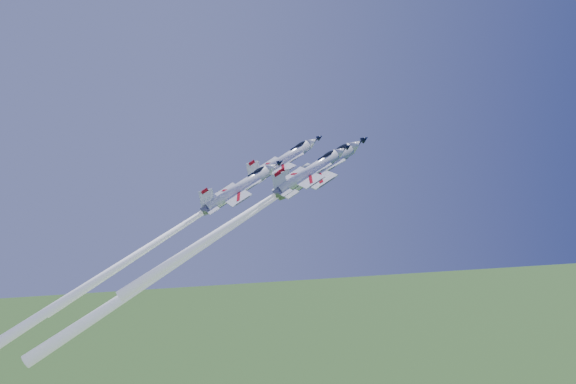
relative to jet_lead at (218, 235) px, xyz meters
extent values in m
cylinder|color=white|center=(16.56, 2.07, 9.66)|extent=(8.74, 4.68, 12.94)
cone|color=white|center=(23.45, 2.92, 13.68)|extent=(3.42, 2.76, 3.42)
cone|color=black|center=(25.05, 3.12, 14.61)|extent=(1.72, 1.39, 1.72)
cone|color=slate|center=(10.21, 1.27, 5.95)|extent=(2.82, 2.55, 2.35)
ellipsoid|color=black|center=(20.65, 2.48, 12.94)|extent=(3.54, 1.77, 2.69)
cube|color=black|center=(19.06, 2.25, 12.34)|extent=(1.27, 0.39, 0.93)
cube|color=white|center=(15.54, 1.97, 8.74)|extent=(5.74, 11.32, 3.36)
cube|color=white|center=(18.65, 3.76, 10.90)|extent=(3.42, 1.84, 2.05)
cube|color=white|center=(19.16, 1.00, 10.63)|extent=(3.42, 1.84, 2.05)
cube|color=white|center=(11.19, 1.41, 6.39)|extent=(2.99, 6.22, 1.77)
cube|color=white|center=(10.58, 1.12, 8.16)|extent=(3.98, 1.03, 4.29)
cube|color=#A70815|center=(10.14, 0.89, 9.64)|extent=(1.50, 0.45, 1.23)
cube|color=black|center=(17.06, 2.25, 8.76)|extent=(9.87, 1.84, 5.84)
sphere|color=white|center=(9.97, 1.24, 5.81)|extent=(1.17, 0.97, 1.12)
cone|color=white|center=(-9.09, -1.13, -5.32)|extent=(23.65, 9.97, 39.78)
cylinder|color=white|center=(11.79, 7.47, 10.69)|extent=(7.19, 3.85, 10.65)
cone|color=white|center=(17.45, 8.18, 14.00)|extent=(2.81, 2.27, 2.82)
cone|color=black|center=(18.77, 8.34, 14.77)|extent=(1.42, 1.15, 1.41)
cone|color=slate|center=(6.56, 6.82, 7.64)|extent=(2.32, 2.10, 1.94)
ellipsoid|color=black|center=(15.15, 7.81, 13.40)|extent=(2.91, 1.46, 2.21)
cube|color=black|center=(13.84, 7.62, 12.90)|extent=(1.04, 0.32, 0.77)
cube|color=white|center=(10.94, 7.39, 9.93)|extent=(4.72, 9.32, 2.77)
cube|color=white|center=(13.51, 8.87, 11.72)|extent=(2.81, 1.52, 1.69)
cube|color=white|center=(13.92, 6.59, 11.49)|extent=(2.81, 1.52, 1.69)
cube|color=white|center=(7.36, 6.93, 8.00)|extent=(2.46, 5.12, 1.45)
cube|color=white|center=(6.86, 6.69, 9.46)|extent=(3.28, 0.85, 3.53)
cube|color=#A70815|center=(6.50, 6.51, 10.68)|extent=(1.23, 0.37, 1.02)
cube|color=black|center=(12.20, 7.62, 9.96)|extent=(8.13, 1.51, 4.81)
sphere|color=white|center=(6.36, 6.79, 7.52)|extent=(0.96, 0.80, 0.92)
cone|color=white|center=(-9.83, 4.78, -1.93)|extent=(20.03, 8.41, 33.74)
cylinder|color=white|center=(12.45, -7.53, 10.18)|extent=(6.61, 3.54, 9.79)
cone|color=white|center=(17.65, -6.88, 13.22)|extent=(2.59, 2.09, 2.59)
cone|color=black|center=(18.86, -6.73, 13.92)|extent=(1.30, 1.05, 1.30)
cone|color=slate|center=(7.64, -8.12, 7.37)|extent=(2.14, 1.93, 1.78)
ellipsoid|color=black|center=(15.53, -7.21, 12.66)|extent=(2.68, 1.34, 2.03)
cube|color=black|center=(14.33, -7.38, 12.20)|extent=(0.96, 0.30, 0.71)
cube|color=white|center=(11.67, -7.60, 9.48)|extent=(4.34, 8.56, 2.54)
cube|color=white|center=(14.02, -6.24, 11.12)|extent=(2.59, 1.39, 1.55)
cube|color=white|center=(14.41, -8.33, 10.91)|extent=(2.59, 1.39, 1.55)
cube|color=white|center=(8.38, -8.02, 7.71)|extent=(2.26, 4.70, 1.34)
cube|color=white|center=(7.92, -8.24, 9.05)|extent=(3.01, 0.78, 3.24)
cube|color=#A70815|center=(7.59, -8.41, 10.17)|extent=(1.13, 0.34, 0.93)
cube|color=black|center=(12.82, -7.39, 9.50)|extent=(7.47, 1.39, 4.42)
sphere|color=white|center=(7.46, -8.15, 7.26)|extent=(0.88, 0.73, 0.85)
cone|color=white|center=(-3.64, -9.53, 0.79)|extent=(14.18, 6.20, 23.44)
cylinder|color=white|center=(3.01, -0.91, 7.21)|extent=(7.10, 3.80, 10.51)
cone|color=white|center=(8.61, -0.22, 10.47)|extent=(2.78, 2.24, 2.78)
cone|color=black|center=(9.91, -0.05, 11.23)|extent=(1.40, 1.13, 1.40)
cone|color=slate|center=(-2.15, -1.56, 4.19)|extent=(2.29, 2.07, 1.91)
ellipsoid|color=black|center=(6.33, -0.57, 9.87)|extent=(2.88, 1.44, 2.18)
cube|color=black|center=(5.04, -0.76, 9.38)|extent=(1.03, 0.32, 0.76)
cube|color=white|center=(2.18, -0.99, 6.46)|extent=(4.66, 9.20, 2.73)
cube|color=white|center=(4.71, 0.47, 8.22)|extent=(2.78, 1.50, 1.67)
cube|color=white|center=(5.12, -1.78, 7.99)|extent=(2.78, 1.50, 1.67)
cube|color=white|center=(-1.36, -1.45, 4.55)|extent=(2.43, 5.06, 1.43)
cube|color=white|center=(-1.85, -1.68, 5.99)|extent=(3.24, 0.84, 3.48)
cube|color=#A70815|center=(-2.21, -1.87, 7.19)|extent=(1.22, 0.37, 1.00)
cube|color=black|center=(3.42, -0.77, 6.48)|extent=(8.02, 1.50, 4.74)
sphere|color=white|center=(-2.35, -1.58, 4.08)|extent=(0.95, 0.79, 0.91)
cone|color=white|center=(-17.60, -3.48, -4.83)|extent=(18.95, 8.00, 31.84)
camera|label=1|loc=(-12.02, -97.85, 18.58)|focal=40.00mm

